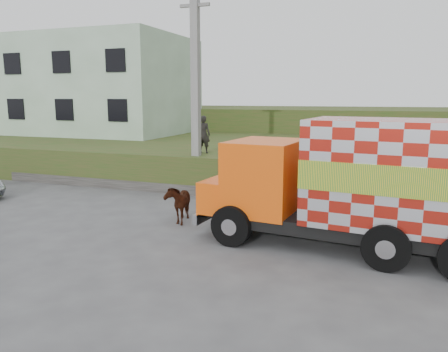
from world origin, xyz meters
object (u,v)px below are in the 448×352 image
at_px(utility_pole, 196,90).
at_px(pedestrian, 203,134).
at_px(cow, 178,202).
at_px(cargo_truck, 360,184).

relative_size(utility_pole, pedestrian, 5.13).
height_order(cow, pedestrian, pedestrian).
distance_m(utility_pole, cargo_truck, 8.40).
height_order(cargo_truck, cow, cargo_truck).
distance_m(cargo_truck, cow, 5.53).
bearing_deg(cow, cargo_truck, -23.72).
height_order(utility_pole, pedestrian, utility_pole).
bearing_deg(cargo_truck, cow, 177.79).
relative_size(utility_pole, cow, 5.64).
distance_m(cow, pedestrian, 5.28).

